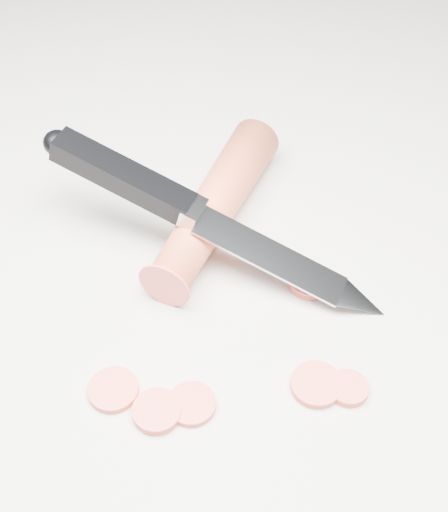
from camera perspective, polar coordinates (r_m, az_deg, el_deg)
ground at (r=0.53m, az=-1.39°, el=-6.42°), size 2.40×2.40×0.00m
carrot at (r=0.59m, az=-0.73°, el=4.09°), size 0.17×0.14×0.04m
carrot_slice_0 at (r=0.51m, az=9.91°, el=-10.37°), size 0.03×0.03×0.01m
carrot_slice_1 at (r=0.51m, az=-8.84°, el=-10.53°), size 0.04×0.04×0.01m
carrot_slice_2 at (r=0.51m, az=7.40°, el=-10.16°), size 0.04×0.04×0.01m
carrot_slice_3 at (r=0.50m, az=-5.39°, el=-12.27°), size 0.03×0.03×0.01m
carrot_slice_4 at (r=0.57m, az=6.86°, el=-2.02°), size 0.03×0.03×0.01m
carrot_slice_5 at (r=0.50m, az=-2.62°, el=-11.74°), size 0.03×0.03×0.01m
kitchen_knife at (r=0.55m, az=-0.95°, el=3.01°), size 0.20×0.25×0.09m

